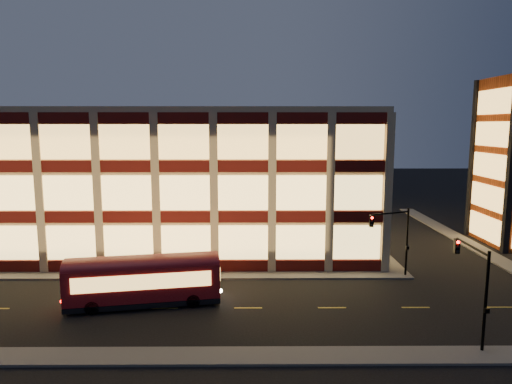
{
  "coord_description": "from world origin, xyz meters",
  "views": [
    {
      "loc": [
        10.36,
        -36.98,
        12.91
      ],
      "look_at": [
        10.65,
        8.0,
        6.32
      ],
      "focal_mm": 32.0,
      "sensor_mm": 36.0,
      "label": 1
    }
  ],
  "objects": [
    {
      "name": "ground",
      "position": [
        0.0,
        0.0,
        0.0
      ],
      "size": [
        200.0,
        200.0,
        0.0
      ],
      "primitive_type": "plane",
      "color": "black",
      "rests_on": "ground"
    },
    {
      "name": "sidewalk_office_south",
      "position": [
        -3.0,
        1.0,
        0.07
      ],
      "size": [
        54.0,
        2.0,
        0.15
      ],
      "primitive_type": "cube",
      "color": "#514F4C",
      "rests_on": "ground"
    },
    {
      "name": "sidewalk_office_east",
      "position": [
        23.0,
        17.0,
        0.07
      ],
      "size": [
        2.0,
        30.0,
        0.15
      ],
      "primitive_type": "cube",
      "color": "#514F4C",
      "rests_on": "ground"
    },
    {
      "name": "sidewalk_tower_west",
      "position": [
        34.0,
        17.0,
        0.07
      ],
      "size": [
        2.0,
        30.0,
        0.15
      ],
      "primitive_type": "cube",
      "color": "#514F4C",
      "rests_on": "ground"
    },
    {
      "name": "sidewalk_near",
      "position": [
        0.0,
        -13.0,
        0.07
      ],
      "size": [
        100.0,
        2.0,
        0.15
      ],
      "primitive_type": "cube",
      "color": "#514F4C",
      "rests_on": "ground"
    },
    {
      "name": "office_building",
      "position": [
        -2.91,
        16.91,
        7.25
      ],
      "size": [
        50.45,
        30.45,
        14.5
      ],
      "color": "tan",
      "rests_on": "ground"
    },
    {
      "name": "traffic_signal_far",
      "position": [
        22.21,
        0.24,
        4.11
      ],
      "size": [
        3.79,
        1.87,
        6.0
      ],
      "color": "black",
      "rests_on": "ground"
    },
    {
      "name": "traffic_signal_near",
      "position": [
        23.5,
        -11.03,
        4.13
      ],
      "size": [
        0.32,
        4.45,
        6.0
      ],
      "color": "black",
      "rests_on": "ground"
    },
    {
      "name": "trolley_bus",
      "position": [
        2.45,
        -5.27,
        2.03
      ],
      "size": [
        11.1,
        4.56,
        3.65
      ],
      "rotation": [
        0.0,
        0.0,
        0.18
      ],
      "color": "maroon",
      "rests_on": "ground"
    }
  ]
}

